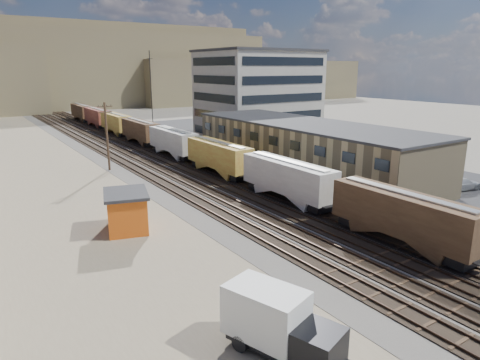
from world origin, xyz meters
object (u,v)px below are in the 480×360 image
freight_train (155,135)px  parked_car_silver (461,184)px  box_truck (279,323)px  maintenance_shed (127,211)px  utility_pole_north (107,135)px  parked_car_blue (288,148)px

freight_train → parked_car_silver: 51.07m
box_truck → parked_car_silver: box_truck is taller
maintenance_shed → box_truck: bearing=-88.6°
utility_pole_north → parked_car_silver: size_ratio=1.80×
utility_pole_north → parked_car_silver: utility_pole_north is taller
parked_car_silver → parked_car_blue: (-1.42, 31.67, -0.14)m
freight_train → maintenance_shed: (-18.29, -36.70, -0.90)m
freight_train → box_truck: (-17.77, -58.66, -1.00)m
utility_pole_north → parked_car_blue: bearing=-5.8°
maintenance_shed → parked_car_silver: bearing=-14.1°
freight_train → box_truck: bearing=-106.8°
freight_train → parked_car_blue: (19.48, -14.88, -2.13)m
utility_pole_north → parked_car_silver: bearing=-46.4°
box_truck → maintenance_shed: maintenance_shed is taller
freight_train → utility_pole_north: bearing=-136.5°
box_truck → parked_car_silver: (38.67, 12.11, -0.99)m
freight_train → box_truck: size_ratio=17.04×
utility_pole_north → parked_car_silver: 48.36m
maintenance_shed → parked_car_blue: 43.64m
parked_car_blue → parked_car_silver: bearing=-125.4°
box_truck → parked_car_blue: (37.25, 43.78, -1.13)m
utility_pole_north → maintenance_shed: bearing=-103.5°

